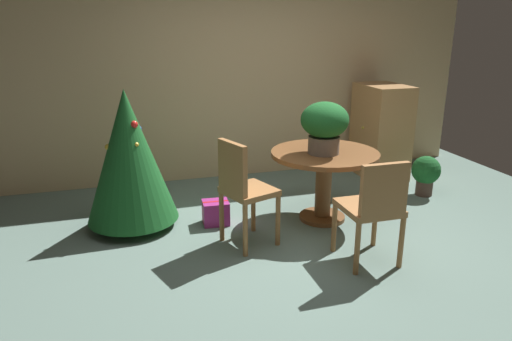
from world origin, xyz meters
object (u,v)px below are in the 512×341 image
at_px(wooden_chair_near, 374,205).
at_px(wooden_chair_left_near, 243,187).
at_px(round_dining_table, 324,168).
at_px(gift_box_purple, 216,212).
at_px(holiday_tree, 129,156).
at_px(flower_vase, 324,124).
at_px(wooden_cabinet, 381,131).
at_px(potted_plant, 426,173).

xyz_separation_m(wooden_chair_near, wooden_chair_left_near, (-0.92, 0.63, 0.04)).
bearing_deg(round_dining_table, gift_box_purple, 169.76).
distance_m(wooden_chair_near, holiday_tree, 2.28).
xyz_separation_m(round_dining_table, flower_vase, (-0.04, -0.05, 0.46)).
xyz_separation_m(wooden_chair_near, holiday_tree, (-1.84, 1.33, 0.20)).
xyz_separation_m(flower_vase, wooden_chair_left_near, (-0.88, -0.29, -0.44)).
xyz_separation_m(holiday_tree, wooden_cabinet, (3.14, 0.75, -0.13)).
height_order(wooden_chair_left_near, potted_plant, wooden_chair_left_near).
distance_m(gift_box_purple, wooden_cabinet, 2.57).
xyz_separation_m(round_dining_table, gift_box_purple, (-1.06, 0.19, -0.42)).
distance_m(round_dining_table, wooden_cabinet, 1.71).
bearing_deg(holiday_tree, wooden_cabinet, 13.51).
bearing_deg(holiday_tree, potted_plant, -1.15).
relative_size(wooden_chair_near, wooden_cabinet, 0.77).
bearing_deg(wooden_chair_left_near, gift_box_purple, 104.77).
relative_size(flower_vase, gift_box_purple, 1.88).
height_order(flower_vase, potted_plant, flower_vase).
relative_size(flower_vase, wooden_chair_near, 0.55).
distance_m(flower_vase, wooden_cabinet, 1.82).
bearing_deg(wooden_cabinet, flower_vase, -138.75).
bearing_deg(potted_plant, gift_box_purple, -177.43).
height_order(flower_vase, gift_box_purple, flower_vase).
bearing_deg(wooden_chair_near, potted_plant, 41.77).
bearing_deg(potted_plant, wooden_chair_near, -138.23).
relative_size(round_dining_table, flower_vase, 2.12).
relative_size(wooden_chair_near, holiday_tree, 0.67).
bearing_deg(flower_vase, wooden_chair_near, -87.40).
bearing_deg(holiday_tree, gift_box_purple, -12.73).
bearing_deg(potted_plant, wooden_chair_left_near, -164.72).
distance_m(wooden_chair_left_near, wooden_cabinet, 2.65).
bearing_deg(wooden_cabinet, round_dining_table, -139.00).
bearing_deg(gift_box_purple, potted_plant, 2.57).
relative_size(wooden_cabinet, potted_plant, 2.53).
relative_size(round_dining_table, holiday_tree, 0.78).
height_order(round_dining_table, gift_box_purple, round_dining_table).
relative_size(flower_vase, wooden_chair_left_near, 0.51).
height_order(flower_vase, wooden_cabinet, flower_vase).
distance_m(holiday_tree, potted_plant, 3.29).
xyz_separation_m(gift_box_purple, wooden_cabinet, (2.35, 0.93, 0.47)).
xyz_separation_m(wooden_chair_near, potted_plant, (1.42, 1.27, -0.25)).
bearing_deg(flower_vase, wooden_chair_left_near, -161.83).
height_order(round_dining_table, wooden_cabinet, wooden_cabinet).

